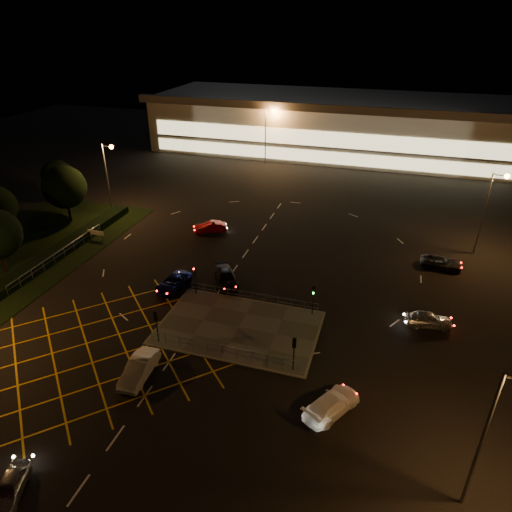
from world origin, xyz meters
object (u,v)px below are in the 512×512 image
(car_queue_white, at_px, (139,369))
(signal_sw, at_px, (156,320))
(car_near_silver, at_px, (10,487))
(car_east_grey, at_px, (441,263))
(signal_nw, at_px, (195,275))
(car_left_blue, at_px, (173,283))
(car_circ_red, at_px, (210,227))
(signal_se, at_px, (294,347))
(car_right_silver, at_px, (429,319))
(car_approach_white, at_px, (332,404))
(car_far_dkgrey, at_px, (226,277))
(signal_ne, at_px, (313,294))

(car_queue_white, bearing_deg, signal_sw, 94.05)
(car_near_silver, height_order, car_east_grey, car_east_grey)
(car_near_silver, xyz_separation_m, car_queue_white, (2.21, 11.18, 0.15))
(signal_nw, distance_m, car_near_silver, 23.49)
(car_near_silver, xyz_separation_m, car_left_blue, (-1.12, 23.86, 0.03))
(car_circ_red, xyz_separation_m, car_east_grey, (28.44, -1.15, -0.06))
(signal_sw, distance_m, car_queue_white, 4.52)
(car_east_grey, bearing_deg, signal_se, 151.88)
(signal_se, xyz_separation_m, car_east_grey, (12.11, 21.33, -1.73))
(car_near_silver, distance_m, car_right_silver, 34.62)
(signal_nw, relative_size, car_approach_white, 0.63)
(car_queue_white, height_order, car_circ_red, car_queue_white)
(signal_sw, distance_m, car_east_grey, 32.24)
(car_right_silver, xyz_separation_m, car_east_grey, (1.64, 11.87, -0.08))
(signal_se, xyz_separation_m, signal_nw, (-12.00, 7.99, 0.00))
(car_left_blue, xyz_separation_m, car_right_silver, (25.23, 0.98, 0.06))
(signal_nw, relative_size, car_left_blue, 0.68)
(car_queue_white, height_order, car_far_dkgrey, car_queue_white)
(car_far_dkgrey, xyz_separation_m, car_circ_red, (-6.49, 11.49, -0.03))
(signal_sw, relative_size, car_far_dkgrey, 0.64)
(signal_se, bearing_deg, signal_ne, -90.00)
(signal_se, distance_m, car_east_grey, 24.59)
(car_far_dkgrey, bearing_deg, car_left_blue, 175.02)
(car_right_silver, bearing_deg, car_queue_white, 113.35)
(car_far_dkgrey, relative_size, car_right_silver, 1.18)
(signal_se, distance_m, signal_ne, 7.99)
(signal_nw, bearing_deg, car_queue_white, -87.35)
(signal_ne, height_order, car_near_silver, signal_ne)
(car_circ_red, bearing_deg, car_right_silver, 36.01)
(signal_ne, bearing_deg, car_far_dkgrey, 163.01)
(car_circ_red, relative_size, car_east_grey, 0.92)
(signal_se, distance_m, car_queue_white, 12.29)
(car_far_dkgrey, height_order, car_east_grey, car_far_dkgrey)
(signal_sw, bearing_deg, signal_ne, -146.35)
(signal_sw, bearing_deg, car_queue_white, 97.65)
(car_left_blue, height_order, car_east_grey, car_left_blue)
(signal_ne, height_order, car_left_blue, signal_ne)
(signal_sw, height_order, signal_ne, same)
(signal_sw, distance_m, car_near_silver, 15.56)
(signal_ne, xyz_separation_m, car_east_grey, (12.11, 13.35, -1.73))
(car_near_silver, xyz_separation_m, car_approach_white, (17.25, 12.05, 0.11))
(car_near_silver, height_order, car_queue_white, car_queue_white)
(car_far_dkgrey, bearing_deg, car_east_grey, -6.78)
(signal_sw, height_order, car_circ_red, signal_sw)
(car_queue_white, bearing_deg, car_approach_white, -0.28)
(car_circ_red, bearing_deg, signal_sw, -17.18)
(car_near_silver, height_order, car_approach_white, car_approach_white)
(car_right_silver, relative_size, car_east_grey, 0.91)
(car_left_blue, relative_size, car_east_grey, 1.02)
(signal_sw, distance_m, car_far_dkgrey, 11.32)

